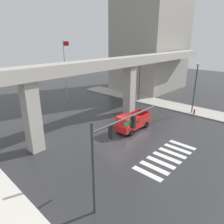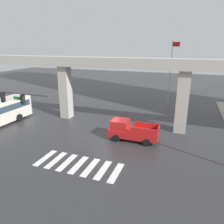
% 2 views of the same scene
% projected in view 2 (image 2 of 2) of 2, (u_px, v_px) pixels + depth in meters
% --- Properties ---
extents(ground_plane, '(120.00, 120.00, 0.00)m').
position_uv_depth(ground_plane, '(106.00, 136.00, 22.83)').
color(ground_plane, '#2D2D30').
extents(crosswalk_stripes, '(7.15, 2.80, 0.01)m').
position_uv_depth(crosswalk_stripes, '(79.00, 165.00, 17.34)').
color(crosswalk_stripes, silver).
rests_on(crosswalk_stripes, ground).
extents(elevated_overpass, '(55.81, 2.02, 8.15)m').
position_uv_depth(elevated_overpass, '(119.00, 68.00, 24.47)').
color(elevated_overpass, '#ADA89E').
rests_on(elevated_overpass, ground).
extents(pickup_truck, '(5.13, 2.15, 2.08)m').
position_uv_depth(pickup_truck, '(131.00, 131.00, 21.72)').
color(pickup_truck, red).
rests_on(pickup_truck, ground).
extents(traffic_signal_mast, '(6.49, 0.32, 6.20)m').
position_uv_depth(traffic_signal_mast, '(5.00, 105.00, 18.61)').
color(traffic_signal_mast, '#38383D').
rests_on(traffic_signal_mast, ground).
extents(flagpole, '(1.16, 0.12, 10.17)m').
position_uv_depth(flagpole, '(171.00, 69.00, 33.67)').
color(flagpole, silver).
rests_on(flagpole, ground).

